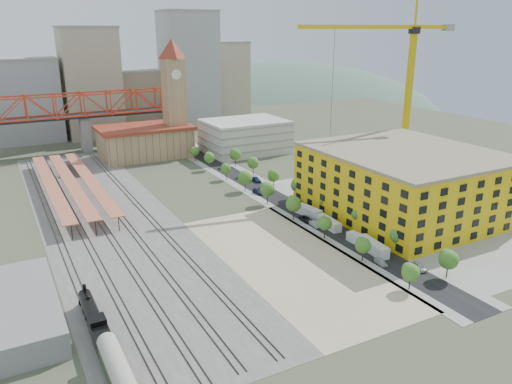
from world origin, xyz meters
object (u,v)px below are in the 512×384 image
construction_building (405,182)px  site_trailer_d (308,211)px  clock_tower (174,87)px  coach (121,380)px  locomotive (94,319)px  site_trailer_b (361,241)px  site_trailer_a (373,247)px  car_0 (381,262)px  tower_crane (401,71)px  site_trailer_c (329,223)px

construction_building → site_trailer_d: (-26.00, 11.00, -8.04)m
clock_tower → coach: bearing=-112.7°
locomotive → site_trailer_d: locomotive is taller
locomotive → coach: (0.00, -19.73, 1.00)m
clock_tower → locomotive: clock_tower is taller
site_trailer_b → site_trailer_a: bearing=-91.4°
clock_tower → car_0: (5.00, -123.54, -28.00)m
locomotive → site_trailer_b: locomotive is taller
clock_tower → tower_crane: bearing=-50.8°
tower_crane → car_0: size_ratio=14.92×
site_trailer_a → car_0: 7.01m
site_trailer_b → site_trailer_c: size_ratio=0.95×
locomotive → clock_tower: bearing=64.0°
tower_crane → site_trailer_c: (-49.47, -28.96, -36.42)m
clock_tower → tower_crane: tower_crane is taller
tower_crane → site_trailer_d: size_ratio=6.09×
locomotive → site_trailer_d: 72.47m
clock_tower → tower_crane: 91.30m
construction_building → site_trailer_b: 30.12m
site_trailer_a → site_trailer_c: bearing=96.1°
site_trailer_a → site_trailer_d: 28.24m
site_trailer_c → car_0: site_trailer_c is taller
tower_crane → site_trailer_a: size_ratio=6.05×
construction_building → site_trailer_c: (-26.00, 0.67, -8.15)m
construction_building → tower_crane: bearing=51.6°
site_trailer_d → site_trailer_c: bearing=-97.7°
car_0 → locomotive: bearing=-175.3°
site_trailer_d → site_trailer_b: bearing=-97.7°
site_trailer_b → car_0: bearing=-107.0°
construction_building → site_trailer_a: 32.21m
clock_tower → site_trailer_a: 120.64m
site_trailer_a → site_trailer_d: site_trailer_a is taller
tower_crane → site_trailer_b: bearing=-139.4°
clock_tower → coach: (-58.00, -138.65, -25.68)m
clock_tower → site_trailer_c: 103.36m
construction_building → tower_crane: tower_crane is taller
tower_crane → site_trailer_b: tower_crane is taller
site_trailer_c → site_trailer_d: (0.00, 10.34, 0.11)m
tower_crane → site_trailer_c: size_ratio=6.62×
clock_tower → tower_crane: size_ratio=0.85×
coach → car_0: size_ratio=4.42×
coach → car_0: (63.00, 15.11, -2.32)m
clock_tower → site_trailer_c: (8.00, -99.33, -27.43)m
construction_building → car_0: 38.35m
construction_building → locomotive: bearing=-168.4°
coach → tower_crane: (115.47, 68.28, 34.67)m
coach → site_trailer_b: (66.00, 25.87, -1.82)m
locomotive → site_trailer_d: bearing=24.4°
tower_crane → car_0: 83.36m
tower_crane → site_trailer_a: (-49.47, -46.87, -36.30)m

